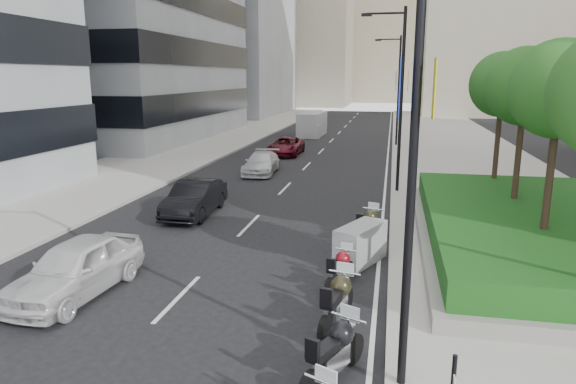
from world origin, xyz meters
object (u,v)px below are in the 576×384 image
(lamp_post_2, at_px, (397,85))
(motorcycle_2, at_px, (335,352))
(car_a, at_px, (76,268))
(motorcycle_3, at_px, (337,301))
(motorcycle_4, at_px, (340,269))
(car_b, at_px, (195,198))
(car_d, at_px, (286,146))
(lamp_post_1, at_px, (398,92))
(motorcycle_6, at_px, (368,226))
(lamp_post_0, at_px, (406,121))
(delivery_van, at_px, (312,125))
(motorcycle_5, at_px, (360,244))
(car_c, at_px, (261,163))

(lamp_post_2, height_order, motorcycle_2, lamp_post_2)
(car_a, bearing_deg, motorcycle_2, -15.60)
(motorcycle_3, height_order, motorcycle_4, motorcycle_3)
(car_b, bearing_deg, car_d, 87.61)
(lamp_post_2, xyz_separation_m, car_a, (-8.40, -32.31, -4.30))
(lamp_post_1, bearing_deg, motorcycle_3, -95.07)
(motorcycle_3, relative_size, car_a, 0.52)
(lamp_post_2, xyz_separation_m, motorcycle_6, (-0.92, -26.20, -4.46))
(motorcycle_6, bearing_deg, lamp_post_0, -156.85)
(motorcycle_3, distance_m, motorcycle_4, 2.32)
(car_b, xyz_separation_m, delivery_van, (0.31, 30.25, 0.33))
(motorcycle_4, distance_m, car_d, 24.93)
(lamp_post_2, relative_size, car_a, 2.00)
(lamp_post_0, bearing_deg, lamp_post_2, 90.00)
(motorcycle_2, distance_m, motorcycle_6, 8.78)
(motorcycle_5, bearing_deg, motorcycle_4, -167.88)
(lamp_post_2, bearing_deg, car_c, -119.27)
(motorcycle_4, xyz_separation_m, delivery_van, (-6.54, 36.72, 0.54))
(lamp_post_1, bearing_deg, car_b, -144.48)
(motorcycle_4, bearing_deg, car_a, 120.81)
(motorcycle_3, height_order, motorcycle_5, motorcycle_5)
(motorcycle_2, distance_m, car_a, 7.76)
(lamp_post_0, bearing_deg, delivery_van, 100.97)
(motorcycle_2, xyz_separation_m, motorcycle_3, (-0.19, 2.25, 0.02))
(motorcycle_3, relative_size, car_b, 0.53)
(lamp_post_2, xyz_separation_m, motorcycle_4, (-1.47, -30.41, -4.54))
(motorcycle_3, xyz_separation_m, motorcycle_5, (0.27, 4.32, -0.00))
(car_a, bearing_deg, motorcycle_4, 19.83)
(motorcycle_2, bearing_deg, car_a, 94.12)
(delivery_van, bearing_deg, car_b, -88.05)
(car_b, bearing_deg, motorcycle_6, -18.27)
(lamp_post_2, height_order, car_c, lamp_post_2)
(lamp_post_2, xyz_separation_m, motorcycle_3, (-1.31, -32.72, -4.44))
(motorcycle_6, height_order, car_a, car_a)
(car_a, xyz_separation_m, car_d, (0.41, 25.97, -0.10))
(motorcycle_2, height_order, car_b, car_b)
(motorcycle_4, bearing_deg, motorcycle_3, -160.38)
(lamp_post_0, bearing_deg, motorcycle_4, 107.81)
(motorcycle_6, bearing_deg, car_c, 47.24)
(lamp_post_2, bearing_deg, motorcycle_2, -91.83)
(motorcycle_4, distance_m, car_a, 7.19)
(car_d, bearing_deg, delivery_van, 90.13)
(lamp_post_0, xyz_separation_m, car_b, (-8.32, 11.06, -4.33))
(lamp_post_2, relative_size, motorcycle_5, 4.03)
(car_a, bearing_deg, motorcycle_5, 32.43)
(lamp_post_0, distance_m, motorcycle_4, 6.62)
(car_a, distance_m, delivery_van, 38.62)
(lamp_post_2, distance_m, car_c, 16.77)
(lamp_post_2, distance_m, car_a, 33.66)
(lamp_post_1, height_order, car_a, lamp_post_1)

